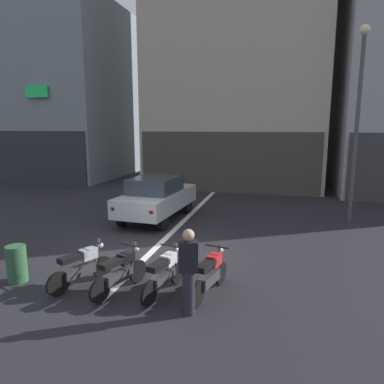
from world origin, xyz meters
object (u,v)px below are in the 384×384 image
(motorcycle_red_row_right_mid, at_px, (210,274))
(trash_bin, at_px, (17,264))
(street_lamp, at_px, (359,106))
(person_by_motorcycles, at_px, (189,271))
(motorcycle_silver_row_leftmost, at_px, (82,266))
(motorcycle_white_row_centre, at_px, (164,273))
(car_silver_crossing_near, at_px, (157,197))
(motorcycle_black_row_left_mid, at_px, (120,271))

(motorcycle_red_row_right_mid, distance_m, trash_bin, 4.42)
(street_lamp, height_order, person_by_motorcycles, street_lamp)
(motorcycle_silver_row_leftmost, height_order, motorcycle_white_row_centre, same)
(car_silver_crossing_near, height_order, trash_bin, car_silver_crossing_near)
(street_lamp, relative_size, motorcycle_red_row_right_mid, 4.23)
(motorcycle_white_row_centre, xyz_separation_m, trash_bin, (-3.45, -0.25, -0.03))
(car_silver_crossing_near, xyz_separation_m, trash_bin, (-1.24, -5.96, -0.46))
(motorcycle_white_row_centre, xyz_separation_m, motorcycle_red_row_right_mid, (0.95, 0.21, 0.00))
(motorcycle_white_row_centre, xyz_separation_m, person_by_motorcycles, (0.71, -0.68, 0.40))
(car_silver_crossing_near, relative_size, motorcycle_white_row_centre, 2.56)
(motorcycle_black_row_left_mid, height_order, motorcycle_red_row_right_mid, same)
(motorcycle_red_row_right_mid, bearing_deg, motorcycle_silver_row_leftmost, -173.72)
(street_lamp, distance_m, motorcycle_silver_row_leftmost, 10.75)
(car_silver_crossing_near, xyz_separation_m, motorcycle_black_row_left_mid, (1.26, -5.85, -0.43))
(motorcycle_silver_row_leftmost, bearing_deg, person_by_motorcycles, -12.60)
(car_silver_crossing_near, height_order, motorcycle_white_row_centre, car_silver_crossing_near)
(street_lamp, xyz_separation_m, person_by_motorcycles, (-4.16, -8.05, -3.35))
(person_by_motorcycles, bearing_deg, motorcycle_red_row_right_mid, 75.15)
(street_lamp, bearing_deg, motorcycle_white_row_centre, -123.43)
(person_by_motorcycles, height_order, trash_bin, person_by_motorcycles)
(motorcycle_silver_row_leftmost, distance_m, motorcycle_red_row_right_mid, 2.85)
(street_lamp, height_order, motorcycle_white_row_centre, street_lamp)
(motorcycle_white_row_centre, distance_m, motorcycle_red_row_right_mid, 0.97)
(car_silver_crossing_near, relative_size, motorcycle_red_row_right_mid, 2.57)
(person_by_motorcycles, xyz_separation_m, trash_bin, (-4.16, 0.43, -0.43))
(motorcycle_silver_row_leftmost, relative_size, motorcycle_red_row_right_mid, 0.95)
(car_silver_crossing_near, relative_size, person_by_motorcycles, 2.53)
(car_silver_crossing_near, relative_size, street_lamp, 0.61)
(motorcycle_silver_row_leftmost, height_order, person_by_motorcycles, person_by_motorcycles)
(street_lamp, height_order, trash_bin, street_lamp)
(motorcycle_white_row_centre, height_order, trash_bin, motorcycle_white_row_centre)
(motorcycle_silver_row_leftmost, distance_m, person_by_motorcycles, 2.69)
(car_silver_crossing_near, distance_m, motorcycle_white_row_centre, 6.13)
(motorcycle_silver_row_leftmost, relative_size, motorcycle_white_row_centre, 0.95)
(person_by_motorcycles, bearing_deg, motorcycle_black_row_left_mid, 162.00)
(street_lamp, bearing_deg, trash_bin, -137.49)
(car_silver_crossing_near, xyz_separation_m, person_by_motorcycles, (2.92, -6.39, -0.03))
(street_lamp, distance_m, motorcycle_white_row_centre, 9.60)
(motorcycle_silver_row_leftmost, xyz_separation_m, motorcycle_red_row_right_mid, (2.84, 0.31, 0.00))
(car_silver_crossing_near, relative_size, motorcycle_black_row_left_mid, 2.63)
(car_silver_crossing_near, height_order, motorcycle_black_row_left_mid, car_silver_crossing_near)
(motorcycle_silver_row_leftmost, relative_size, trash_bin, 1.83)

